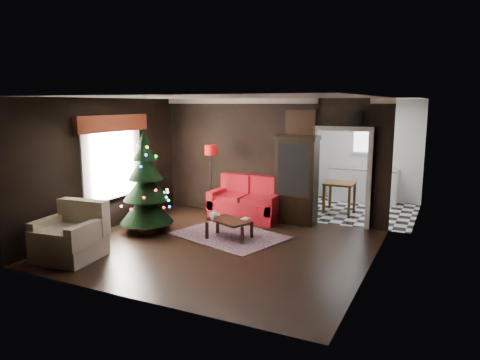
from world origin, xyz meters
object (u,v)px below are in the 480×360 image
at_px(floor_lamp, 211,183).
at_px(armchair, 69,233).
at_px(teapot, 214,215).
at_px(curio_cabinet, 297,182).
at_px(kitchen_table, 339,197).
at_px(christmas_tree, 146,183).
at_px(wall_clock, 355,118).
at_px(coffee_table, 229,229).
at_px(loveseat, 246,198).

height_order(floor_lamp, armchair, floor_lamp).
height_order(armchair, teapot, armchair).
distance_m(curio_cabinet, kitchen_table, 1.67).
distance_m(christmas_tree, teapot, 1.60).
distance_m(curio_cabinet, floor_lamp, 2.04).
relative_size(wall_clock, kitchen_table, 0.43).
xyz_separation_m(floor_lamp, teapot, (0.87, -1.44, -0.35)).
relative_size(curio_cabinet, kitchen_table, 2.53).
xyz_separation_m(christmas_tree, armchair, (-0.20, -1.92, -0.59)).
relative_size(christmas_tree, teapot, 11.90).
height_order(coffee_table, kitchen_table, kitchen_table).
xyz_separation_m(floor_lamp, christmas_tree, (-0.61, -1.68, 0.22)).
height_order(teapot, wall_clock, wall_clock).
bearing_deg(floor_lamp, loveseat, 9.63).
xyz_separation_m(christmas_tree, teapot, (1.48, 0.24, -0.57)).
height_order(loveseat, kitchen_table, loveseat).
relative_size(curio_cabinet, coffee_table, 2.23).
height_order(curio_cabinet, christmas_tree, christmas_tree).
distance_m(floor_lamp, armchair, 3.71).
bearing_deg(curio_cabinet, coffee_table, -115.15).
height_order(loveseat, wall_clock, wall_clock).
bearing_deg(armchair, curio_cabinet, 48.26).
bearing_deg(kitchen_table, wall_clock, -66.25).
bearing_deg(floor_lamp, coffee_table, -48.94).
xyz_separation_m(coffee_table, wall_clock, (2.01, 1.91, 2.18)).
xyz_separation_m(floor_lamp, coffee_table, (1.19, -1.37, -0.63)).
distance_m(floor_lamp, coffee_table, 1.92).
distance_m(armchair, teapot, 2.73).
bearing_deg(christmas_tree, kitchen_table, 46.86).
height_order(armchair, wall_clock, wall_clock).
relative_size(curio_cabinet, teapot, 10.60).
height_order(christmas_tree, teapot, christmas_tree).
height_order(curio_cabinet, kitchen_table, curio_cabinet).
distance_m(floor_lamp, wall_clock, 3.60).
height_order(floor_lamp, teapot, floor_lamp).
height_order(curio_cabinet, floor_lamp, curio_cabinet).
xyz_separation_m(loveseat, floor_lamp, (-0.85, -0.14, 0.33)).
distance_m(loveseat, coffee_table, 1.58).
distance_m(armchair, wall_clock, 6.07).
bearing_deg(kitchen_table, armchair, -122.63).
height_order(coffee_table, teapot, teapot).
distance_m(armchair, kitchen_table, 6.41).
height_order(christmas_tree, coffee_table, christmas_tree).
relative_size(armchair, coffee_table, 1.23).
bearing_deg(teapot, armchair, -127.79).
distance_m(curio_cabinet, coffee_table, 2.05).
bearing_deg(curio_cabinet, floor_lamp, -169.68).
bearing_deg(teapot, floor_lamp, 121.13).
bearing_deg(christmas_tree, armchair, -95.87).
distance_m(loveseat, wall_clock, 3.04).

